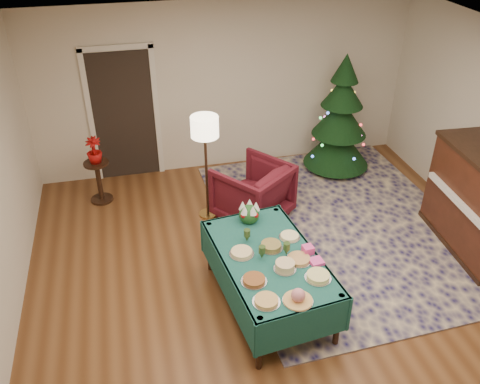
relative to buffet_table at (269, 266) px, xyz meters
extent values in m
plane|color=#593319|center=(0.25, -0.11, -0.55)|extent=(7.00, 7.00, 0.00)
plane|color=white|center=(0.25, -0.11, 2.15)|extent=(7.00, 7.00, 0.00)
plane|color=beige|center=(0.25, 3.39, 0.80)|extent=(6.00, 0.00, 6.00)
cube|color=black|center=(-1.35, 3.38, 0.47)|extent=(0.92, 0.02, 2.04)
cube|color=silver|center=(-1.85, 3.37, 0.50)|extent=(0.08, 0.04, 2.14)
cube|color=silver|center=(-0.85, 3.37, 0.50)|extent=(0.08, 0.04, 2.14)
cube|color=silver|center=(-1.35, 3.37, 1.55)|extent=(1.08, 0.04, 0.08)
cube|color=#151246|center=(1.43, 1.23, -0.54)|extent=(3.35, 4.32, 0.02)
cylinder|color=black|center=(-0.34, -0.85, -0.21)|extent=(0.06, 0.06, 0.69)
cylinder|color=black|center=(-0.52, 0.75, -0.21)|extent=(0.06, 0.06, 0.69)
cylinder|color=black|center=(0.52, -0.75, -0.21)|extent=(0.06, 0.06, 0.69)
cylinder|color=black|center=(0.34, 0.85, -0.21)|extent=(0.06, 0.06, 0.69)
cube|color=#164D4B|center=(0.00, 0.00, 0.12)|extent=(1.21, 1.86, 0.04)
cube|color=#164D4B|center=(-0.10, 0.86, -0.08)|extent=(1.04, 0.15, 0.43)
cube|color=#164D4B|center=(0.10, -0.86, -0.08)|extent=(1.04, 0.15, 0.43)
cube|color=#164D4B|center=(0.49, 0.06, -0.08)|extent=(0.23, 1.77, 0.43)
cube|color=#164D4B|center=(-0.49, -0.06, -0.08)|extent=(0.23, 1.77, 0.43)
cylinder|color=silver|center=(-0.22, -0.67, 0.14)|extent=(0.27, 0.27, 0.01)
cylinder|color=tan|center=(-0.22, -0.67, 0.16)|extent=(0.23, 0.23, 0.03)
cylinder|color=silver|center=(0.08, -0.72, 0.14)|extent=(0.30, 0.30, 0.01)
sphere|color=#CC727A|center=(0.08, -0.72, 0.22)|extent=(0.14, 0.14, 0.14)
cylinder|color=silver|center=(0.38, -0.46, 0.14)|extent=(0.27, 0.27, 0.01)
cylinder|color=#D8D172|center=(0.38, -0.46, 0.17)|extent=(0.23, 0.23, 0.05)
cylinder|color=silver|center=(-0.27, -0.35, 0.14)|extent=(0.27, 0.27, 0.01)
cylinder|color=brown|center=(-0.27, -0.35, 0.17)|extent=(0.23, 0.23, 0.04)
cylinder|color=silver|center=(0.10, -0.25, 0.14)|extent=(0.24, 0.24, 0.01)
cylinder|color=tan|center=(0.10, -0.25, 0.19)|extent=(0.20, 0.20, 0.08)
cylinder|color=silver|center=(0.29, -0.14, 0.14)|extent=(0.28, 0.28, 0.01)
cylinder|color=#B2844C|center=(0.29, -0.14, 0.16)|extent=(0.24, 0.24, 0.03)
cylinder|color=silver|center=(-0.28, 0.10, 0.14)|extent=(0.27, 0.27, 0.01)
cylinder|color=#D8BF7F|center=(-0.28, 0.10, 0.17)|extent=(0.23, 0.23, 0.04)
cylinder|color=silver|center=(0.06, 0.12, 0.14)|extent=(0.26, 0.26, 0.01)
cylinder|color=maroon|center=(0.06, 0.12, 0.18)|extent=(0.22, 0.22, 0.06)
cylinder|color=silver|center=(0.32, 0.26, 0.14)|extent=(0.24, 0.24, 0.01)
cylinder|color=#F2EACC|center=(0.32, 0.26, 0.16)|extent=(0.21, 0.21, 0.03)
cone|color=#2D471E|center=(-0.17, 0.31, 0.18)|extent=(0.06, 0.06, 0.08)
cylinder|color=#2D471E|center=(-0.17, 0.31, 0.26)|extent=(0.07, 0.07, 0.08)
cone|color=#2D471E|center=(0.19, -0.03, 0.18)|extent=(0.06, 0.06, 0.08)
cylinder|color=#2D471E|center=(0.19, -0.03, 0.26)|extent=(0.07, 0.07, 0.08)
cone|color=#2D471E|center=(-0.09, -0.02, 0.18)|extent=(0.06, 0.06, 0.08)
cylinder|color=#2D471E|center=(-0.09, -0.02, 0.26)|extent=(0.07, 0.07, 0.08)
cube|color=#F444A2|center=(0.46, -0.23, 0.16)|extent=(0.15, 0.15, 0.04)
cube|color=#E84094|center=(0.42, -0.05, 0.18)|extent=(0.12, 0.12, 0.09)
sphere|color=#1E4C1E|center=(-0.05, 0.69, 0.23)|extent=(0.24, 0.24, 0.24)
cone|color=white|center=(0.04, 0.69, 0.34)|extent=(0.09, 0.09, 0.11)
cone|color=white|center=(-0.02, 0.77, 0.34)|extent=(0.09, 0.09, 0.11)
cone|color=white|center=(-0.11, 0.74, 0.34)|extent=(0.09, 0.09, 0.11)
cone|color=white|center=(-0.11, 0.64, 0.34)|extent=(0.09, 0.09, 0.11)
cone|color=white|center=(-0.02, 0.61, 0.34)|extent=(0.09, 0.09, 0.11)
sphere|color=#B20C0F|center=(0.04, 0.75, 0.27)|extent=(0.06, 0.06, 0.06)
sphere|color=#B20C0F|center=(-0.10, 0.77, 0.27)|extent=(0.06, 0.06, 0.06)
sphere|color=#B20C0F|center=(-0.13, 0.63, 0.27)|extent=(0.06, 0.06, 0.06)
sphere|color=#B20C0F|center=(0.01, 0.61, 0.27)|extent=(0.06, 0.06, 0.06)
imported|color=#4F101B|center=(0.28, 1.74, -0.10)|extent=(1.21, 1.20, 0.92)
cylinder|color=#A57F3F|center=(-0.34, 1.93, -0.54)|extent=(0.26, 0.26, 0.03)
cylinder|color=black|center=(-0.34, 1.93, 0.14)|extent=(0.04, 0.04, 1.40)
cylinder|color=#FFEABF|center=(-0.34, 1.93, 0.84)|extent=(0.37, 0.37, 0.28)
cylinder|color=black|center=(-1.83, 2.69, -0.54)|extent=(0.33, 0.33, 0.04)
cylinder|color=black|center=(-1.83, 2.69, -0.24)|extent=(0.07, 0.07, 0.60)
cylinder|color=black|center=(-1.83, 2.69, 0.08)|extent=(0.36, 0.36, 0.03)
imported|color=#A00C0B|center=(-1.83, 2.69, 0.21)|extent=(0.22, 0.39, 0.22)
cylinder|color=black|center=(2.00, 2.79, -0.48)|extent=(0.12, 0.12, 0.16)
cone|color=black|center=(2.00, 2.79, -0.12)|extent=(1.40, 1.40, 0.68)
cone|color=black|center=(2.00, 2.79, 0.37)|extent=(1.14, 1.14, 0.58)
cone|color=black|center=(2.00, 2.79, 0.81)|extent=(0.86, 0.86, 0.49)
cone|color=black|center=(2.00, 2.79, 1.18)|extent=(0.56, 0.56, 0.44)
cube|color=black|center=(2.91, 0.40, -0.51)|extent=(0.78, 1.59, 0.09)
cube|color=white|center=(2.58, 0.42, 0.21)|extent=(0.22, 1.31, 0.07)
camera|label=1|loc=(-1.32, -4.09, 3.64)|focal=38.00mm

